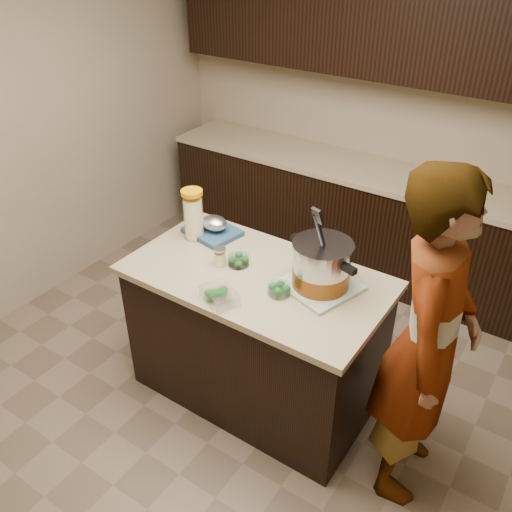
{
  "coord_description": "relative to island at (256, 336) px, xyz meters",
  "views": [
    {
      "loc": [
        1.38,
        -2.05,
        2.6
      ],
      "look_at": [
        0.0,
        0.0,
        1.02
      ],
      "focal_mm": 38.0,
      "sensor_mm": 36.0,
      "label": 1
    }
  ],
  "objects": [
    {
      "name": "ground_plane",
      "position": [
        0.0,
        0.0,
        -0.45
      ],
      "size": [
        4.0,
        4.0,
        0.0
      ],
      "primitive_type": "plane",
      "color": "brown",
      "rests_on": "ground"
    },
    {
      "name": "room_shell",
      "position": [
        0.0,
        0.0,
        1.26
      ],
      "size": [
        4.04,
        4.04,
        2.72
      ],
      "color": "tan",
      "rests_on": "ground"
    },
    {
      "name": "back_cabinets",
      "position": [
        0.0,
        1.74,
        0.49
      ],
      "size": [
        3.6,
        0.63,
        2.33
      ],
      "color": "black",
      "rests_on": "ground"
    },
    {
      "name": "island",
      "position": [
        0.0,
        0.0,
        0.0
      ],
      "size": [
        1.46,
        0.81,
        0.9
      ],
      "color": "black",
      "rests_on": "ground"
    },
    {
      "name": "dish_towel",
      "position": [
        0.35,
        0.09,
        0.46
      ],
      "size": [
        0.45,
        0.45,
        0.02
      ],
      "primitive_type": "cube",
      "rotation": [
        0.0,
        0.0,
        -0.3
      ],
      "color": "#547E55",
      "rests_on": "island"
    },
    {
      "name": "stock_pot",
      "position": [
        0.35,
        0.09,
        0.57
      ],
      "size": [
        0.44,
        0.4,
        0.46
      ],
      "rotation": [
        0.0,
        0.0,
        -0.3
      ],
      "color": "#B7B7BC",
      "rests_on": "dish_towel"
    },
    {
      "name": "lemonade_pitcher",
      "position": [
        -0.54,
        0.12,
        0.59
      ],
      "size": [
        0.16,
        0.16,
        0.31
      ],
      "rotation": [
        0.0,
        0.0,
        -0.24
      ],
      "color": "#F6E496",
      "rests_on": "island"
    },
    {
      "name": "mason_jar",
      "position": [
        -0.22,
        -0.03,
        0.5
      ],
      "size": [
        0.09,
        0.09,
        0.12
      ],
      "rotation": [
        0.0,
        0.0,
        -0.26
      ],
      "color": "#F6E496",
      "rests_on": "island"
    },
    {
      "name": "broccoli_tub_left",
      "position": [
        -0.13,
        0.02,
        0.47
      ],
      "size": [
        0.15,
        0.15,
        0.06
      ],
      "rotation": [
        0.0,
        0.0,
        0.31
      ],
      "color": "silver",
      "rests_on": "island"
    },
    {
      "name": "broccoli_tub_right",
      "position": [
        0.2,
        -0.08,
        0.47
      ],
      "size": [
        0.13,
        0.13,
        0.06
      ],
      "rotation": [
        0.0,
        0.0,
        0.05
      ],
      "color": "silver",
      "rests_on": "island"
    },
    {
      "name": "broccoli_tub_rect",
      "position": [
        -0.02,
        -0.31,
        0.48
      ],
      "size": [
        0.23,
        0.2,
        0.07
      ],
      "rotation": [
        0.0,
        0.0,
        -0.4
      ],
      "color": "silver",
      "rests_on": "island"
    },
    {
      "name": "blue_tray",
      "position": [
        -0.46,
        0.21,
        0.49
      ],
      "size": [
        0.36,
        0.31,
        0.12
      ],
      "rotation": [
        0.0,
        0.0,
        -0.18
      ],
      "color": "navy",
      "rests_on": "island"
    },
    {
      "name": "person",
      "position": [
        0.98,
        -0.03,
        0.45
      ],
      "size": [
        0.53,
        0.72,
        1.8
      ],
      "primitive_type": "imported",
      "rotation": [
        0.0,
        0.0,
        1.73
      ],
      "color": "gray",
      "rests_on": "ground"
    }
  ]
}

